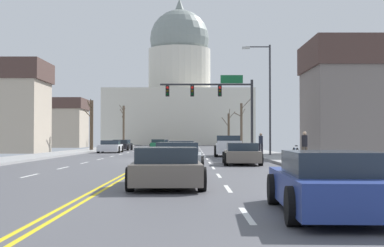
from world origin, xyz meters
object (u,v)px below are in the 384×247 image
Objects in this scene: sedan_oncoming_03 at (162,144)px; pedestrian_01 at (304,144)px; sedan_oncoming_02 at (158,144)px; sedan_near_02 at (241,154)px; sedan_near_01 at (182,151)px; sedan_oncoming_01 at (121,145)px; signal_gantry at (218,97)px; pickup_truck_near_00 at (228,147)px; bicycle_parked at (295,153)px; pedestrian_00 at (260,142)px; street_lamp_right at (266,90)px; sedan_near_03 at (178,159)px; sedan_near_04 at (166,168)px; sedan_near_05 at (329,184)px; sedan_oncoming_00 at (110,147)px.

sedan_oncoming_03 is 48.92m from pedestrian_01.
sedan_near_02 is at bearing -80.28° from sedan_oncoming_02.
sedan_oncoming_01 is (-7.18, 25.92, -0.00)m from sedan_near_01.
sedan_near_02 is (0.37, -17.65, -4.35)m from signal_gantry.
pickup_truck_near_00 reaches higher than sedan_oncoming_02.
signal_gantry reaches higher than pedestrian_01.
signal_gantry is 4.47× the size of bicycle_parked.
signal_gantry is 16.06m from pedestrian_01.
pedestrian_00 is at bearing -43.34° from signal_gantry.
street_lamp_right reaches higher than sedan_oncoming_03.
pickup_truck_near_00 is 38.07m from sedan_oncoming_03.
pedestrian_01 is (3.85, 2.65, 0.50)m from sedan_near_02.
sedan_near_03 reaches higher than sedan_oncoming_02.
sedan_near_04 is 63.62m from sedan_oncoming_03.
sedan_near_01 is 13.28m from sedan_near_03.
sedan_near_01 is 1.08× the size of sedan_oncoming_03.
bicycle_parked is at bearing -86.81° from pedestrian_00.
sedan_near_02 reaches higher than sedan_oncoming_03.
sedan_near_01 reaches higher than sedan_near_02.
street_lamp_right reaches higher than signal_gantry.
sedan_near_03 is 2.70× the size of pedestrian_01.
sedan_oncoming_01 is at bearing 115.83° from bicycle_parked.
sedan_near_02 is at bearing -82.26° from sedan_oncoming_03.
pickup_truck_near_00 reaches higher than sedan_oncoming_01.
sedan_oncoming_03 is 2.65× the size of pedestrian_00.
pedestrian_00 is at bearing 31.83° from pickup_truck_near_00.
sedan_oncoming_03 is (-6.84, 50.39, -0.01)m from sedan_near_02.
sedan_oncoming_03 is (3.59, 18.31, -0.03)m from sedan_oncoming_01.
sedan_near_05 is at bearing -90.46° from pickup_truck_near_00.
bicycle_parked is (3.55, 22.07, -0.07)m from sedan_near_05.
sedan_near_01 is 7.29m from bicycle_parked.
sedan_near_03 is 12.39m from bicycle_parked.
street_lamp_right is 5.21m from pedestrian_00.
signal_gantry is 18.11m from sedan_oncoming_01.
sedan_near_05 is 2.88× the size of pedestrian_00.
sedan_near_02 is 33.73m from sedan_oncoming_01.
sedan_near_05 is at bearing -84.42° from sedan_oncoming_03.
pedestrian_00 reaches higher than sedan_near_05.
pedestrian_00 reaches higher than sedan_oncoming_00.
street_lamp_right reaches higher than sedan_oncoming_00.
sedan_near_01 is 0.99× the size of sedan_near_05.
sedan_near_03 is 0.98× the size of sedan_oncoming_01.
pedestrian_01 is (1.03, -8.45, -3.84)m from street_lamp_right.
sedan_oncoming_03 is 37.05m from pedestrian_00.
sedan_near_04 is 1.00× the size of sedan_oncoming_00.
street_lamp_right is 1.84× the size of sedan_near_03.
sedan_near_03 is 0.98× the size of sedan_oncoming_00.
sedan_near_05 is 2.90× the size of pedestrian_01.
sedan_near_01 is at bearing 117.88° from sedan_near_02.
sedan_oncoming_02 is at bearing 104.51° from pickup_truck_near_00.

